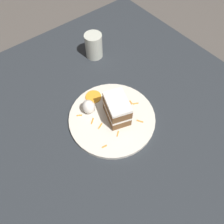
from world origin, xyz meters
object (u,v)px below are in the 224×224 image
cake_slice (117,109)px  orange_garnish (93,97)px  cream_dollop (89,107)px  plate (112,118)px  drinking_glass (94,47)px

cake_slice → orange_garnish: cake_slice is taller
cake_slice → cream_dollop: cake_slice is taller
plate → cake_slice: 0.06m
cake_slice → orange_garnish: 0.13m
orange_garnish → drinking_glass: bearing=-36.9°
orange_garnish → drinking_glass: drinking_glass is taller
cake_slice → drinking_glass: size_ratio=1.13×
cake_slice → cream_dollop: bearing=-31.6°
cream_dollop → drinking_glass: drinking_glass is taller
plate → cake_slice: size_ratio=2.57×
cream_dollop → drinking_glass: size_ratio=0.50×
drinking_glass → orange_garnish: bearing=143.1°
cream_dollop → orange_garnish: cream_dollop is taller
cake_slice → drinking_glass: same height
plate → drinking_glass: size_ratio=2.91×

